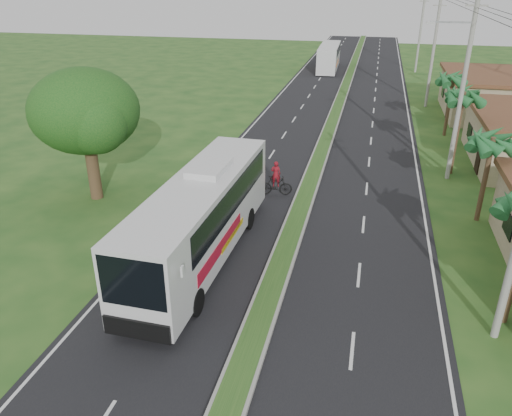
# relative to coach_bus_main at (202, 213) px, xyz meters

# --- Properties ---
(ground) EXTENTS (180.00, 180.00, 0.00)m
(ground) POSITION_rel_coach_bus_main_xyz_m (3.62, -4.90, -2.29)
(ground) COLOR #204B1B
(ground) RESTS_ON ground
(road_asphalt) EXTENTS (14.00, 160.00, 0.02)m
(road_asphalt) POSITION_rel_coach_bus_main_xyz_m (3.62, 15.10, -2.28)
(road_asphalt) COLOR black
(road_asphalt) RESTS_ON ground
(median_strip) EXTENTS (1.20, 160.00, 0.18)m
(median_strip) POSITION_rel_coach_bus_main_xyz_m (3.62, 15.10, -2.19)
(median_strip) COLOR gray
(median_strip) RESTS_ON ground
(lane_edge_left) EXTENTS (0.12, 160.00, 0.01)m
(lane_edge_left) POSITION_rel_coach_bus_main_xyz_m (-3.08, 15.10, -2.29)
(lane_edge_left) COLOR silver
(lane_edge_left) RESTS_ON ground
(lane_edge_right) EXTENTS (0.12, 160.00, 0.01)m
(lane_edge_right) POSITION_rel_coach_bus_main_xyz_m (10.32, 15.10, -2.29)
(lane_edge_right) COLOR silver
(lane_edge_right) RESTS_ON ground
(shop_far) EXTENTS (8.60, 11.60, 3.82)m
(shop_far) POSITION_rel_coach_bus_main_xyz_m (17.62, 31.10, -0.36)
(shop_far) COLOR #9B8C69
(shop_far) RESTS_ON ground
(palm_verge_b) EXTENTS (2.40, 2.40, 5.05)m
(palm_verge_b) POSITION_rel_coach_bus_main_xyz_m (13.02, 7.10, 2.07)
(palm_verge_b) COLOR #473321
(palm_verge_b) RESTS_ON ground
(palm_verge_c) EXTENTS (2.40, 2.40, 5.85)m
(palm_verge_c) POSITION_rel_coach_bus_main_xyz_m (12.42, 14.10, 2.83)
(palm_verge_c) COLOR #473321
(palm_verge_c) RESTS_ON ground
(palm_verge_d) EXTENTS (2.40, 2.40, 5.25)m
(palm_verge_d) POSITION_rel_coach_bus_main_xyz_m (12.92, 23.10, 2.26)
(palm_verge_d) COLOR #473321
(palm_verge_d) RESTS_ON ground
(shade_tree) EXTENTS (6.30, 6.00, 7.54)m
(shade_tree) POSITION_rel_coach_bus_main_xyz_m (-8.49, 5.12, 2.74)
(shade_tree) COLOR #473321
(shade_tree) RESTS_ON ground
(utility_pole_b) EXTENTS (3.20, 0.28, 12.00)m
(utility_pole_b) POSITION_rel_coach_bus_main_xyz_m (12.10, 13.10, 3.97)
(utility_pole_b) COLOR gray
(utility_pole_b) RESTS_ON ground
(utility_pole_c) EXTENTS (1.60, 0.28, 11.00)m
(utility_pole_c) POSITION_rel_coach_bus_main_xyz_m (12.12, 33.10, 3.38)
(utility_pole_c) COLOR gray
(utility_pole_c) RESTS_ON ground
(utility_pole_d) EXTENTS (1.60, 0.28, 10.50)m
(utility_pole_d) POSITION_rel_coach_bus_main_xyz_m (12.12, 53.10, 3.13)
(utility_pole_d) COLOR gray
(utility_pole_d) RESTS_ON ground
(coach_bus_main) EXTENTS (3.06, 12.95, 4.16)m
(coach_bus_main) POSITION_rel_coach_bus_main_xyz_m (0.00, 0.00, 0.00)
(coach_bus_main) COLOR silver
(coach_bus_main) RESTS_ON ground
(coach_bus_far) EXTENTS (2.81, 11.41, 3.30)m
(coach_bus_far) POSITION_rel_coach_bus_main_xyz_m (0.47, 52.32, -0.42)
(coach_bus_far) COLOR silver
(coach_bus_far) RESTS_ON ground
(motorcyclist) EXTENTS (2.02, 0.84, 2.12)m
(motorcyclist) POSITION_rel_coach_bus_main_xyz_m (1.83, 7.92, -1.54)
(motorcyclist) COLOR black
(motorcyclist) RESTS_ON ground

